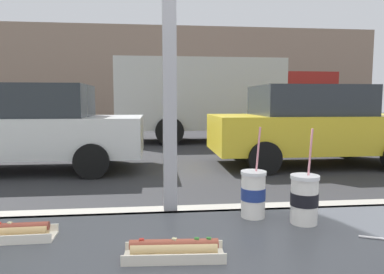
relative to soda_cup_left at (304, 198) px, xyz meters
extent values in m
plane|color=#2D2D30|center=(-0.44, 8.14, -1.08)|extent=(60.00, 60.00, 0.00)
cube|color=#9E998E|center=(-0.44, 1.74, -1.02)|extent=(16.00, 2.80, 0.11)
cube|color=#2A2C30|center=(-0.44, 0.17, -0.10)|extent=(2.25, 0.02, 0.02)
cube|color=#9E9EA3|center=(-0.44, 0.22, 0.69)|extent=(0.05, 0.08, 1.54)
cube|color=gray|center=(-0.44, 21.16, 1.88)|extent=(28.00, 1.20, 5.91)
cylinder|color=silver|center=(0.00, 0.00, -0.01)|extent=(0.09, 0.09, 0.15)
cylinder|color=black|center=(0.00, 0.00, 0.00)|extent=(0.09, 0.09, 0.04)
cylinder|color=black|center=(0.00, 0.00, 0.06)|extent=(0.08, 0.08, 0.01)
cylinder|color=white|center=(0.00, 0.00, 0.07)|extent=(0.10, 0.10, 0.01)
cylinder|color=pink|center=(0.01, -0.01, 0.14)|extent=(0.01, 0.02, 0.20)
cylinder|color=white|center=(-0.15, 0.08, -0.01)|extent=(0.08, 0.08, 0.15)
cylinder|color=navy|center=(-0.15, 0.08, 0.00)|extent=(0.09, 0.09, 0.04)
cylinder|color=black|center=(-0.15, 0.08, 0.06)|extent=(0.08, 0.08, 0.01)
cylinder|color=white|center=(-0.15, 0.08, 0.07)|extent=(0.09, 0.09, 0.01)
cylinder|color=pink|center=(-0.14, 0.08, 0.14)|extent=(0.01, 0.03, 0.20)
cube|color=silver|center=(-0.94, -0.04, -0.08)|extent=(0.27, 0.09, 0.01)
cube|color=silver|center=(-0.94, -0.08, -0.07)|extent=(0.27, 0.01, 0.03)
cube|color=silver|center=(-0.94, 0.00, -0.07)|extent=(0.27, 0.01, 0.03)
cylinder|color=tan|center=(-0.94, -0.04, -0.06)|extent=(0.23, 0.04, 0.04)
cylinder|color=brown|center=(-0.94, -0.04, -0.05)|extent=(0.24, 0.03, 0.03)
cube|color=beige|center=(-0.93, -0.04, -0.04)|extent=(0.01, 0.01, 0.01)
cube|color=beige|center=(-0.45, -0.22, -0.08)|extent=(0.27, 0.10, 0.01)
cube|color=beige|center=(-0.46, -0.26, -0.07)|extent=(0.27, 0.02, 0.03)
cube|color=beige|center=(-0.45, -0.18, -0.07)|extent=(0.27, 0.02, 0.03)
cylinder|color=#DBB77A|center=(-0.45, -0.22, -0.06)|extent=(0.23, 0.05, 0.04)
cylinder|color=#9E4733|center=(-0.45, -0.22, -0.05)|extent=(0.24, 0.04, 0.03)
cube|color=#337A2D|center=(-0.36, -0.22, -0.04)|extent=(0.01, 0.01, 0.01)
cube|color=#337A2D|center=(-0.39, -0.22, -0.04)|extent=(0.01, 0.01, 0.01)
cube|color=red|center=(-0.54, -0.21, -0.04)|extent=(0.01, 0.01, 0.01)
cube|color=beige|center=(-0.45, -0.22, -0.04)|extent=(0.02, 0.01, 0.01)
cube|color=silver|center=(-3.06, 6.23, -0.38)|extent=(4.63, 1.81, 0.76)
cube|color=#282D33|center=(-3.01, 6.23, 0.33)|extent=(2.41, 1.59, 0.64)
cylinder|color=black|center=(-1.63, 7.13, -0.76)|extent=(0.64, 0.18, 0.64)
cylinder|color=black|center=(-1.63, 5.32, -0.76)|extent=(0.64, 0.18, 0.64)
cube|color=gold|center=(2.93, 6.23, -0.37)|extent=(4.36, 1.86, 0.77)
cube|color=#282D33|center=(2.83, 6.23, 0.33)|extent=(2.27, 1.64, 0.63)
cylinder|color=black|center=(4.28, 7.16, -0.76)|extent=(0.64, 0.18, 0.64)
cylinder|color=black|center=(1.58, 7.16, -0.76)|extent=(0.64, 0.18, 0.64)
cylinder|color=black|center=(1.58, 5.30, -0.76)|extent=(0.64, 0.18, 0.64)
cube|color=beige|center=(1.04, 11.03, 0.53)|extent=(5.51, 2.20, 2.32)
cube|color=maroon|center=(4.59, 11.03, 0.32)|extent=(1.90, 2.10, 1.90)
cylinder|color=black|center=(4.59, 12.08, -0.63)|extent=(0.90, 0.24, 0.90)
cylinder|color=black|center=(4.59, 9.98, -0.63)|extent=(0.90, 0.24, 0.90)
cylinder|color=black|center=(-0.02, 12.13, -0.63)|extent=(0.90, 0.24, 0.90)
cylinder|color=black|center=(-0.02, 9.93, -0.63)|extent=(0.90, 0.24, 0.90)
camera|label=1|loc=(-0.50, -1.12, 0.33)|focal=33.05mm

